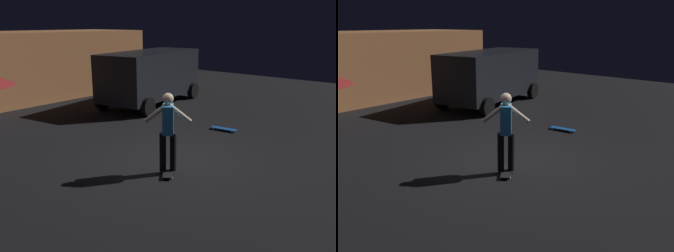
% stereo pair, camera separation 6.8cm
% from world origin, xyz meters
% --- Properties ---
extents(ground_plane, '(28.00, 28.00, 0.00)m').
position_xyz_m(ground_plane, '(0.00, 0.00, 0.00)').
color(ground_plane, black).
extents(parked_van, '(4.86, 2.90, 2.03)m').
position_xyz_m(parked_van, '(4.20, 4.56, 1.16)').
color(parked_van, black).
rests_on(parked_van, ground_plane).
extents(skateboard_ridden, '(0.74, 0.64, 0.07)m').
position_xyz_m(skateboard_ridden, '(-0.59, -0.37, 0.06)').
color(skateboard_ridden, black).
rests_on(skateboard_ridden, ground_plane).
extents(skateboard_spare, '(0.30, 0.80, 0.07)m').
position_xyz_m(skateboard_spare, '(2.86, 0.37, 0.06)').
color(skateboard_spare, '#1959B2').
rests_on(skateboard_spare, ground_plane).
extents(skater, '(0.68, 0.83, 1.67)m').
position_xyz_m(skater, '(-0.59, -0.37, 1.04)').
color(skater, black).
rests_on(skater, skateboard_ridden).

